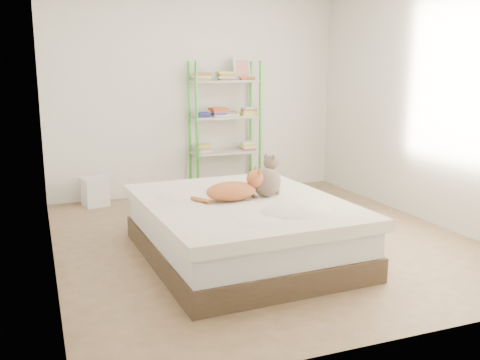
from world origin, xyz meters
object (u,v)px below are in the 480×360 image
bed (242,229)px  grey_cat (267,176)px  white_bin (95,191)px  shelf_unit (225,127)px  cardboard_box (255,195)px  orange_cat (231,189)px

bed → grey_cat: (0.26, 0.06, 0.44)m
bed → white_bin: size_ratio=5.84×
shelf_unit → cardboard_box: shelf_unit is taller
cardboard_box → shelf_unit: bearing=111.3°
shelf_unit → white_bin: size_ratio=4.89×
orange_cat → shelf_unit: bearing=72.1°
orange_cat → cardboard_box: (0.76, 1.30, -0.42)m
grey_cat → cardboard_box: 1.41m
grey_cat → white_bin: grey_cat is taller
white_bin → shelf_unit: bearing=1.1°
shelf_unit → cardboard_box: size_ratio=2.53×
bed → orange_cat: 0.37m
orange_cat → grey_cat: 0.36m
white_bin → orange_cat: bearing=-68.1°
grey_cat → cardboard_box: size_ratio=0.52×
bed → shelf_unit: 2.46m
shelf_unit → cardboard_box: (0.01, -0.98, -0.68)m
bed → cardboard_box: bed is taller
bed → orange_cat: size_ratio=3.99×
bed → cardboard_box: size_ratio=3.02×
shelf_unit → white_bin: 1.80m
bed → white_bin: bed is taller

